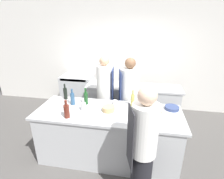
{
  "coord_description": "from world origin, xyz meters",
  "views": [
    {
      "loc": [
        0.5,
        -2.48,
        2.31
      ],
      "look_at": [
        0.0,
        0.35,
        1.16
      ],
      "focal_mm": 28.0,
      "sensor_mm": 36.0,
      "label": 1
    }
  ],
  "objects": [
    {
      "name": "prep_counter",
      "position": [
        0.0,
        0.0,
        0.46
      ],
      "size": [
        2.4,
        0.89,
        0.91
      ],
      "color": "#B7BABC",
      "rests_on": "ground_plane"
    },
    {
      "name": "bottle_wine",
      "position": [
        -0.41,
        -0.03,
        0.99
      ],
      "size": [
        0.08,
        0.08,
        0.18
      ],
      "color": "silver",
      "rests_on": "prep_counter"
    },
    {
      "name": "cup",
      "position": [
        0.07,
        0.28,
        0.95
      ],
      "size": [
        0.08,
        0.08,
        0.08
      ],
      "color": "white",
      "rests_on": "prep_counter"
    },
    {
      "name": "ground_plane",
      "position": [
        0.0,
        0.0,
        0.0
      ],
      "size": [
        16.0,
        16.0,
        0.0
      ],
      "primitive_type": "plane",
      "color": "#4C4947"
    },
    {
      "name": "pass_counter",
      "position": [
        0.33,
        1.27,
        0.46
      ],
      "size": [
        2.15,
        0.56,
        0.91
      ],
      "color": "#B7BABC",
      "rests_on": "ground_plane"
    },
    {
      "name": "bottle_cooking_oil",
      "position": [
        -0.59,
        -0.3,
        1.03
      ],
      "size": [
        0.09,
        0.09,
        0.29
      ],
      "color": "#5B2319",
      "rests_on": "prep_counter"
    },
    {
      "name": "bowl_mixing_large",
      "position": [
        -0.0,
        0.02,
        0.95
      ],
      "size": [
        0.21,
        0.21,
        0.08
      ],
      "color": "tan",
      "rests_on": "prep_counter"
    },
    {
      "name": "bottle_water",
      "position": [
        0.38,
        0.28,
        1.03
      ],
      "size": [
        0.06,
        0.06,
        0.29
      ],
      "color": "#B2A84C",
      "rests_on": "prep_counter"
    },
    {
      "name": "bottle_sauce",
      "position": [
        -0.89,
        0.34,
        1.03
      ],
      "size": [
        0.07,
        0.07,
        0.3
      ],
      "color": "black",
      "rests_on": "prep_counter"
    },
    {
      "name": "chef_at_pass_far",
      "position": [
        0.28,
        0.69,
        0.84
      ],
      "size": [
        0.4,
        0.39,
        1.67
      ],
      "rotation": [
        0.0,
        0.0,
        1.79
      ],
      "color": "black",
      "rests_on": "ground_plane"
    },
    {
      "name": "bottle_olive_oil",
      "position": [
        -0.44,
        0.2,
        1.03
      ],
      "size": [
        0.07,
        0.07,
        0.3
      ],
      "color": "#19471E",
      "rests_on": "prep_counter"
    },
    {
      "name": "wall_back",
      "position": [
        0.0,
        2.13,
        1.4
      ],
      "size": [
        8.0,
        0.06,
        2.8
      ],
      "color": "silver",
      "rests_on": "ground_plane"
    },
    {
      "name": "bottle_vinegar",
      "position": [
        -0.67,
        0.14,
        1.03
      ],
      "size": [
        0.07,
        0.07,
        0.29
      ],
      "color": "#2D5175",
      "rests_on": "prep_counter"
    },
    {
      "name": "chef_at_prep_near",
      "position": [
        0.58,
        -0.71,
        0.84
      ],
      "size": [
        0.37,
        0.36,
        1.66
      ],
      "rotation": [
        0.0,
        0.0,
        1.86
      ],
      "color": "black",
      "rests_on": "ground_plane"
    },
    {
      "name": "chef_at_stove",
      "position": [
        -0.22,
        0.76,
        0.85
      ],
      "size": [
        0.35,
        0.33,
        1.68
      ],
      "rotation": [
        0.0,
        0.0,
        -1.48
      ],
      "color": "black",
      "rests_on": "ground_plane"
    },
    {
      "name": "bowl_prep_small",
      "position": [
        1.04,
        0.26,
        0.94
      ],
      "size": [
        0.24,
        0.24,
        0.05
      ],
      "color": "navy",
      "rests_on": "prep_counter"
    },
    {
      "name": "oven_range",
      "position": [
        -1.19,
        1.75,
        0.47
      ],
      "size": [
        0.8,
        0.66,
        0.95
      ],
      "color": "#B7BABC",
      "rests_on": "ground_plane"
    },
    {
      "name": "cutting_board",
      "position": [
        0.68,
        0.17,
        0.92
      ],
      "size": [
        0.36,
        0.2,
        0.01
      ],
      "color": "olive",
      "rests_on": "prep_counter"
    }
  ]
}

